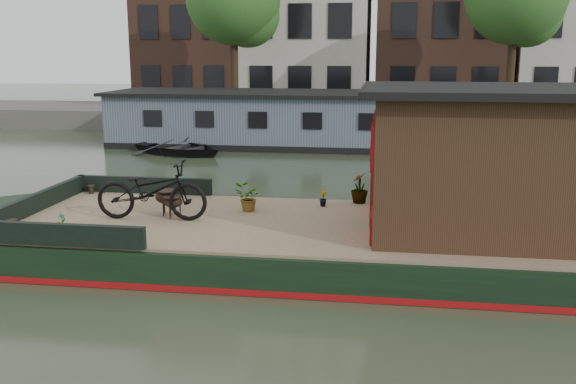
# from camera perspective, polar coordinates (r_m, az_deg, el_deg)

# --- Properties ---
(ground) EXTENTS (120.00, 120.00, 0.00)m
(ground) POSITION_cam_1_polar(r_m,az_deg,el_deg) (11.54, 5.28, -6.01)
(ground) COLOR #283421
(ground) RESTS_ON ground
(houseboat_hull) EXTENTS (14.01, 4.02, 0.60)m
(houseboat_hull) POSITION_cam_1_polar(r_m,az_deg,el_deg) (11.60, -1.30, -4.44)
(houseboat_hull) COLOR black
(houseboat_hull) RESTS_ON ground
(houseboat_deck) EXTENTS (11.80, 3.80, 0.05)m
(houseboat_deck) POSITION_cam_1_polar(r_m,az_deg,el_deg) (11.36, 5.34, -3.01)
(houseboat_deck) COLOR #97805D
(houseboat_deck) RESTS_ON houseboat_hull
(bow_bulwark) EXTENTS (3.00, 4.00, 0.35)m
(bow_bulwark) POSITION_cam_1_polar(r_m,az_deg,el_deg) (12.63, -18.25, -1.08)
(bow_bulwark) COLOR black
(bow_bulwark) RESTS_ON houseboat_deck
(cabin) EXTENTS (4.00, 3.50, 2.42)m
(cabin) POSITION_cam_1_polar(r_m,az_deg,el_deg) (11.19, 16.72, 2.85)
(cabin) COLOR black
(cabin) RESTS_ON houseboat_deck
(bicycle) EXTENTS (2.06, 0.80, 1.07)m
(bicycle) POSITION_cam_1_polar(r_m,az_deg,el_deg) (11.79, -12.03, 0.13)
(bicycle) COLOR black
(bicycle) RESTS_ON houseboat_deck
(potted_plant_b) EXTENTS (0.19, 0.21, 0.32)m
(potted_plant_b) POSITION_cam_1_polar(r_m,az_deg,el_deg) (12.63, 3.11, -0.55)
(potted_plant_b) COLOR maroon
(potted_plant_b) RESTS_ON houseboat_deck
(potted_plant_c) EXTENTS (0.59, 0.56, 0.52)m
(potted_plant_c) POSITION_cam_1_polar(r_m,az_deg,el_deg) (12.22, -3.64, -0.51)
(potted_plant_c) COLOR maroon
(potted_plant_c) RESTS_ON houseboat_deck
(potted_plant_d) EXTENTS (0.36, 0.36, 0.62)m
(potted_plant_d) POSITION_cam_1_polar(r_m,az_deg,el_deg) (12.93, 6.37, 0.37)
(potted_plant_d) COLOR brown
(potted_plant_d) RESTS_ON houseboat_deck
(potted_plant_e) EXTENTS (0.14, 0.17, 0.29)m
(potted_plant_e) POSITION_cam_1_polar(r_m,az_deg,el_deg) (11.64, -19.46, -2.44)
(potted_plant_e) COLOR maroon
(potted_plant_e) RESTS_ON houseboat_deck
(brazier_front) EXTENTS (0.51, 0.51, 0.47)m
(brazier_front) POSITION_cam_1_polar(r_m,az_deg,el_deg) (12.15, -10.67, -0.91)
(brazier_front) COLOR black
(brazier_front) RESTS_ON houseboat_deck
(brazier_rear) EXTENTS (0.41, 0.41, 0.41)m
(brazier_rear) POSITION_cam_1_polar(r_m,az_deg,el_deg) (11.89, -10.15, -1.32)
(brazier_rear) COLOR black
(brazier_rear) RESTS_ON houseboat_deck
(bollard_port) EXTENTS (0.16, 0.16, 0.18)m
(bollard_port) POSITION_cam_1_polar(r_m,az_deg,el_deg) (14.37, -17.11, 0.22)
(bollard_port) COLOR black
(bollard_port) RESTS_ON houseboat_deck
(bollard_stbd) EXTENTS (0.18, 0.18, 0.20)m
(bollard_stbd) POSITION_cam_1_polar(r_m,az_deg,el_deg) (11.83, -23.30, -2.74)
(bollard_stbd) COLOR black
(bollard_stbd) RESTS_ON houseboat_deck
(dinghy) EXTENTS (4.29, 3.76, 0.74)m
(dinghy) POSITION_cam_1_polar(r_m,az_deg,el_deg) (23.53, -9.59, 4.23)
(dinghy) COLOR black
(dinghy) RESTS_ON ground
(far_houseboat) EXTENTS (20.40, 4.40, 2.11)m
(far_houseboat) POSITION_cam_1_polar(r_m,az_deg,el_deg) (25.09, 7.27, 6.18)
(far_houseboat) COLOR slate
(far_houseboat) RESTS_ON ground
(quay) EXTENTS (60.00, 6.00, 0.90)m
(quay) POSITION_cam_1_polar(r_m,az_deg,el_deg) (31.61, 7.56, 6.49)
(quay) COLOR #47443F
(quay) RESTS_ON ground
(tree_left) EXTENTS (4.40, 4.40, 7.40)m
(tree_left) POSITION_cam_1_polar(r_m,az_deg,el_deg) (30.89, -4.58, 16.53)
(tree_left) COLOR #332316
(tree_left) RESTS_ON quay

